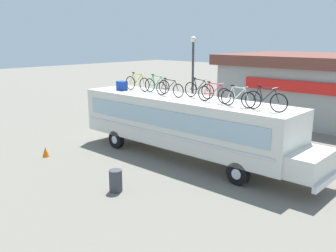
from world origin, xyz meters
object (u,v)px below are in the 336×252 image
(rooftop_bicycle_1, at_px, (137,83))
(rooftop_bicycle_7, at_px, (266,100))
(street_lamp, at_px, (193,71))
(bus, at_px, (185,122))
(rooftop_bicycle_5, at_px, (214,94))
(rooftop_bicycle_3, at_px, (169,89))
(trash_bin, at_px, (116,181))
(luggage_bag_2, at_px, (122,86))
(rooftop_bicycle_2, at_px, (157,85))
(rooftop_bicycle_4, at_px, (199,90))
(traffic_cone, at_px, (46,152))
(rooftop_bicycle_6, at_px, (238,98))
(luggage_bag_1, at_px, (122,84))

(rooftop_bicycle_1, distance_m, rooftop_bicycle_7, 7.67)
(street_lamp, bearing_deg, bus, -54.20)
(rooftop_bicycle_5, xyz_separation_m, street_lamp, (-5.30, 5.16, 0.34))
(rooftop_bicycle_3, bearing_deg, trash_bin, -72.14)
(bus, bearing_deg, rooftop_bicycle_7, -4.20)
(luggage_bag_2, distance_m, rooftop_bicycle_5, 5.81)
(rooftop_bicycle_1, relative_size, rooftop_bicycle_2, 1.06)
(trash_bin, bearing_deg, rooftop_bicycle_7, 51.35)
(luggage_bag_2, xyz_separation_m, rooftop_bicycle_1, (0.68, 0.48, 0.16))
(street_lamp, bearing_deg, rooftop_bicycle_1, -88.04)
(rooftop_bicycle_4, xyz_separation_m, street_lamp, (-4.07, 4.62, 0.33))
(traffic_cone, distance_m, street_lamp, 10.15)
(rooftop_bicycle_5, height_order, street_lamp, street_lamp)
(rooftop_bicycle_6, distance_m, rooftop_bicycle_7, 1.21)
(street_lamp, bearing_deg, rooftop_bicycle_7, -34.40)
(rooftop_bicycle_3, bearing_deg, rooftop_bicycle_6, -2.65)
(traffic_cone, height_order, street_lamp, street_lamp)
(luggage_bag_2, distance_m, street_lamp, 5.38)
(rooftop_bicycle_6, distance_m, traffic_cone, 9.53)
(rooftop_bicycle_2, bearing_deg, luggage_bag_1, 178.83)
(rooftop_bicycle_7, bearing_deg, bus, 175.80)
(trash_bin, height_order, traffic_cone, trash_bin)
(rooftop_bicycle_3, distance_m, traffic_cone, 6.71)
(rooftop_bicycle_6, bearing_deg, rooftop_bicycle_2, 172.98)
(rooftop_bicycle_4, relative_size, traffic_cone, 3.55)
(rooftop_bicycle_3, relative_size, street_lamp, 0.30)
(rooftop_bicycle_1, height_order, rooftop_bicycle_3, rooftop_bicycle_1)
(rooftop_bicycle_4, bearing_deg, traffic_cone, -138.77)
(rooftop_bicycle_7, relative_size, traffic_cone, 3.75)
(rooftop_bicycle_3, bearing_deg, rooftop_bicycle_7, -1.73)
(bus, xyz_separation_m, trash_bin, (0.61, -4.76, -1.35))
(bus, height_order, rooftop_bicycle_4, rooftop_bicycle_4)
(trash_bin, bearing_deg, rooftop_bicycle_5, 77.34)
(rooftop_bicycle_1, height_order, trash_bin, rooftop_bicycle_1)
(rooftop_bicycle_2, distance_m, rooftop_bicycle_7, 6.36)
(luggage_bag_1, height_order, traffic_cone, luggage_bag_1)
(luggage_bag_1, relative_size, trash_bin, 0.57)
(luggage_bag_2, relative_size, rooftop_bicycle_1, 0.31)
(rooftop_bicycle_4, distance_m, rooftop_bicycle_5, 1.34)
(bus, distance_m, luggage_bag_2, 4.38)
(rooftop_bicycle_7, distance_m, traffic_cone, 10.59)
(rooftop_bicycle_4, relative_size, rooftop_bicycle_6, 1.05)
(trash_bin, relative_size, traffic_cone, 1.75)
(bus, relative_size, luggage_bag_2, 22.76)
(rooftop_bicycle_1, height_order, rooftop_bicycle_5, rooftop_bicycle_1)
(rooftop_bicycle_1, bearing_deg, rooftop_bicycle_5, -3.33)
(luggage_bag_1, relative_size, rooftop_bicycle_2, 0.28)
(luggage_bag_1, distance_m, street_lamp, 4.89)
(bus, relative_size, traffic_cone, 26.49)
(rooftop_bicycle_6, bearing_deg, rooftop_bicycle_4, 163.38)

